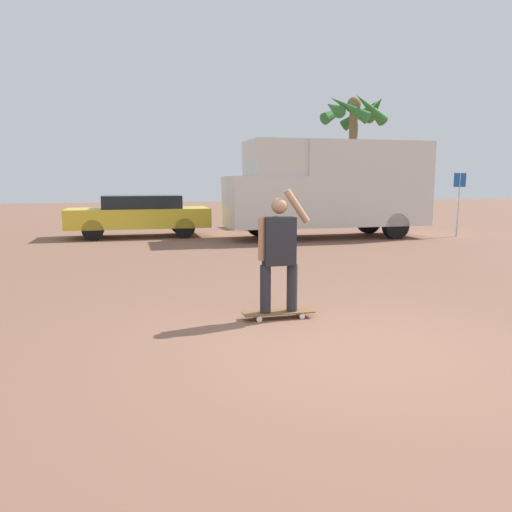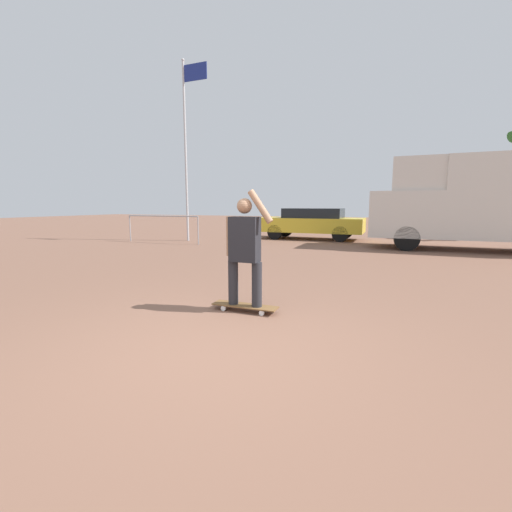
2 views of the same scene
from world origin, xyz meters
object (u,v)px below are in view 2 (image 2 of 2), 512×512
at_px(skateboard, 245,306).
at_px(camper_van, 480,200).
at_px(flagpole, 187,138).
at_px(person_skateboarder, 245,246).
at_px(parked_car_yellow, 311,222).

xyz_separation_m(skateboard, camper_van, (4.37, 8.74, 1.56)).
bearing_deg(flagpole, camper_van, 4.98).
relative_size(person_skateboarder, camper_van, 0.25).
xyz_separation_m(skateboard, person_skateboarder, (-0.00, 0.00, 0.85)).
bearing_deg(camper_van, skateboard, -116.54).
distance_m(skateboard, person_skateboarder, 0.85).
distance_m(person_skateboarder, flagpole, 10.37).
xyz_separation_m(skateboard, parked_car_yellow, (-1.49, 10.47, 0.65)).
relative_size(skateboard, person_skateboarder, 0.59).
bearing_deg(skateboard, person_skateboarder, 180.00).
height_order(person_skateboarder, camper_van, camper_van).
bearing_deg(person_skateboarder, parked_car_yellow, 98.09).
bearing_deg(parked_car_yellow, flagpole, -149.65).
bearing_deg(person_skateboarder, camper_van, 63.45).
xyz_separation_m(person_skateboarder, flagpole, (-5.98, 7.84, 3.19)).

